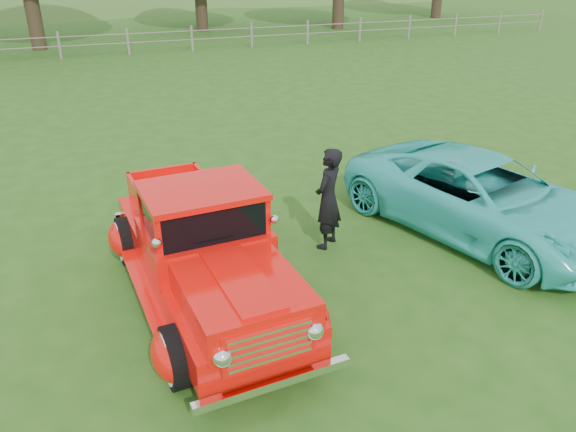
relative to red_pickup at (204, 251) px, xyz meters
name	(u,v)px	position (x,y,z in m)	size (l,w,h in m)	color
ground	(294,318)	(1.01, -0.86, -0.80)	(140.00, 140.00, 0.00)	#235316
distant_hills	(58,43)	(-3.08, 58.60, -5.34)	(116.00, 60.00, 18.00)	#2D5820
fence_line	(128,41)	(1.01, 21.14, -0.19)	(48.00, 0.12, 1.20)	slate
red_pickup	(204,251)	(0.00, 0.00, 0.00)	(2.53, 5.11, 1.78)	black
teal_sedan	(481,197)	(4.97, 0.45, -0.11)	(2.29, 4.96, 1.38)	#33CCC3
man	(328,199)	(2.27, 0.91, 0.07)	(0.63, 0.42, 1.74)	black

